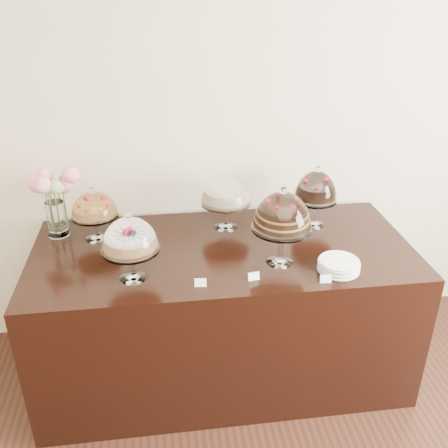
{
  "coord_description": "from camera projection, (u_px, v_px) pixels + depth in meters",
  "views": [
    {
      "loc": [
        -0.6,
        -0.05,
        2.33
      ],
      "look_at": [
        -0.28,
        2.4,
        1.08
      ],
      "focal_mm": 40.0,
      "sensor_mm": 36.0,
      "label": 1
    }
  ],
  "objects": [
    {
      "name": "price_card_extra",
      "position": [
        254.0,
        276.0,
        2.58
      ],
      "size": [
        0.06,
        0.02,
        0.04
      ],
      "primitive_type": "cube",
      "rotation": [
        -0.21,
        0.0,
        0.15
      ],
      "color": "white",
      "rests_on": "display_counter"
    },
    {
      "name": "flower_vase",
      "position": [
        54.0,
        194.0,
        2.93
      ],
      "size": [
        0.3,
        0.27,
        0.43
      ],
      "color": "white",
      "rests_on": "display_counter"
    },
    {
      "name": "cake_stand_sugar_sponge",
      "position": [
        130.0,
        238.0,
        2.51
      ],
      "size": [
        0.3,
        0.3,
        0.38
      ],
      "color": "white",
      "rests_on": "display_counter"
    },
    {
      "name": "plate_stack",
      "position": [
        339.0,
        265.0,
        2.66
      ],
      "size": [
        0.22,
        0.22,
        0.06
      ],
      "color": "white",
      "rests_on": "display_counter"
    },
    {
      "name": "price_card_right",
      "position": [
        326.0,
        279.0,
        2.56
      ],
      "size": [
        0.06,
        0.02,
        0.04
      ],
      "primitive_type": "cube",
      "rotation": [
        -0.21,
        0.0,
        -0.06
      ],
      "color": "white",
      "rests_on": "display_counter"
    },
    {
      "name": "wall_back",
      "position": [
        255.0,
        120.0,
        3.14
      ],
      "size": [
        5.0,
        0.04,
        3.0
      ],
      "primitive_type": "cube",
      "color": "beige",
      "rests_on": "ground"
    },
    {
      "name": "cake_stand_cheesecake",
      "position": [
        226.0,
        193.0,
        3.03
      ],
      "size": [
        0.31,
        0.31,
        0.36
      ],
      "color": "white",
      "rests_on": "display_counter"
    },
    {
      "name": "price_card_left",
      "position": [
        201.0,
        283.0,
        2.53
      ],
      "size": [
        0.06,
        0.02,
        0.04
      ],
      "primitive_type": "cube",
      "rotation": [
        -0.21,
        0.0,
        -0.08
      ],
      "color": "white",
      "rests_on": "display_counter"
    },
    {
      "name": "cake_stand_fruit_tart",
      "position": [
        94.0,
        207.0,
        2.91
      ],
      "size": [
        0.28,
        0.28,
        0.33
      ],
      "color": "white",
      "rests_on": "display_counter"
    },
    {
      "name": "cake_stand_dark_choco",
      "position": [
        316.0,
        189.0,
        3.05
      ],
      "size": [
        0.27,
        0.27,
        0.39
      ],
      "color": "white",
      "rests_on": "display_counter"
    },
    {
      "name": "display_counter",
      "position": [
        223.0,
        311.0,
        3.1
      ],
      "size": [
        2.2,
        1.0,
        0.9
      ],
      "primitive_type": "cube",
      "color": "black",
      "rests_on": "ground"
    },
    {
      "name": "cake_stand_choco_layer",
      "position": [
        282.0,
        214.0,
        2.62
      ],
      "size": [
        0.32,
        0.32,
        0.45
      ],
      "color": "white",
      "rests_on": "display_counter"
    }
  ]
}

